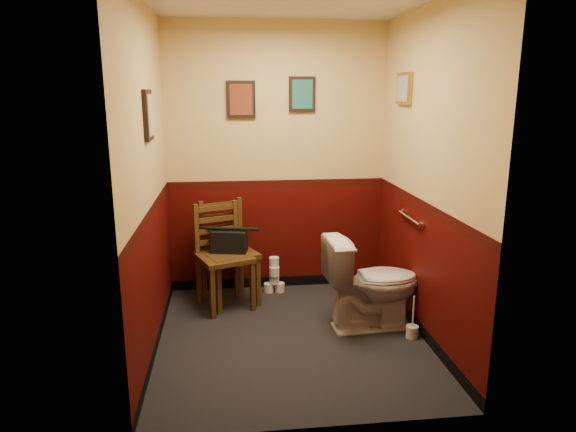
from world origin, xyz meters
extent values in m
cube|color=black|center=(0.00, 0.00, 0.00)|extent=(2.20, 2.40, 0.00)
cube|color=#3D0704|center=(0.00, 1.20, 1.35)|extent=(2.20, 0.00, 2.70)
cube|color=#3D0704|center=(0.00, -1.20, 1.35)|extent=(2.20, 0.00, 2.70)
cube|color=#3D0704|center=(-1.10, 0.00, 1.35)|extent=(0.00, 2.40, 2.70)
cube|color=#3D0704|center=(1.10, 0.00, 1.35)|extent=(0.00, 2.40, 2.70)
cylinder|color=silver|center=(1.07, 0.25, 0.95)|extent=(0.03, 0.50, 0.03)
cylinder|color=silver|center=(1.09, 0.00, 0.95)|extent=(0.02, 0.06, 0.06)
cylinder|color=silver|center=(1.09, 0.50, 0.95)|extent=(0.02, 0.06, 0.06)
cube|color=black|center=(-0.35, 1.18, 1.95)|extent=(0.28, 0.03, 0.36)
cube|color=maroon|center=(-0.35, 1.17, 1.95)|extent=(0.22, 0.01, 0.30)
cube|color=black|center=(0.25, 1.18, 2.00)|extent=(0.26, 0.03, 0.34)
cube|color=#20695E|center=(0.25, 1.17, 2.00)|extent=(0.20, 0.01, 0.28)
cube|color=black|center=(-1.08, 0.10, 1.85)|extent=(0.03, 0.30, 0.38)
cube|color=#A48E81|center=(-1.07, 0.10, 1.85)|extent=(0.01, 0.24, 0.31)
cube|color=olive|center=(1.08, 0.60, 2.05)|extent=(0.03, 0.34, 0.28)
cube|color=#A48E81|center=(1.07, 0.60, 2.05)|extent=(0.01, 0.28, 0.22)
imported|color=white|center=(0.72, 0.14, 0.41)|extent=(0.86, 0.52, 0.81)
cylinder|color=silver|center=(1.01, -0.11, 0.05)|extent=(0.10, 0.10, 0.10)
cylinder|color=silver|center=(1.01, -0.11, 0.23)|extent=(0.01, 0.01, 0.30)
cube|color=#422C13|center=(-0.55, 0.73, 0.50)|extent=(0.60, 0.60, 0.04)
cube|color=#422C13|center=(-0.66, 0.47, 0.25)|extent=(0.06, 0.06, 0.50)
cube|color=#422C13|center=(-0.81, 0.84, 0.25)|extent=(0.06, 0.06, 0.50)
cube|color=#422C13|center=(-0.29, 0.61, 0.25)|extent=(0.06, 0.06, 0.50)
cube|color=#422C13|center=(-0.44, 0.98, 0.25)|extent=(0.06, 0.06, 0.50)
cube|color=#422C13|center=(-0.81, 0.84, 0.74)|extent=(0.06, 0.05, 0.50)
cube|color=#422C13|center=(-0.44, 0.99, 0.74)|extent=(0.06, 0.05, 0.50)
cube|color=#422C13|center=(-0.62, 0.92, 0.61)|extent=(0.36, 0.16, 0.05)
cube|color=#422C13|center=(-0.62, 0.92, 0.72)|extent=(0.36, 0.16, 0.05)
cube|color=#422C13|center=(-0.62, 0.92, 0.83)|extent=(0.36, 0.16, 0.05)
cube|color=#422C13|center=(-0.62, 0.92, 0.94)|extent=(0.36, 0.16, 0.05)
cube|color=#422C13|center=(-0.50, 0.82, 0.50)|extent=(0.61, 0.61, 0.04)
cube|color=#422C13|center=(-0.61, 0.56, 0.25)|extent=(0.06, 0.06, 0.50)
cube|color=#422C13|center=(-0.76, 0.93, 0.25)|extent=(0.06, 0.06, 0.50)
cube|color=#422C13|center=(-0.24, 0.71, 0.25)|extent=(0.06, 0.06, 0.50)
cube|color=#422C13|center=(-0.39, 1.08, 0.25)|extent=(0.06, 0.06, 0.50)
cube|color=#422C13|center=(-0.76, 0.94, 0.75)|extent=(0.06, 0.05, 0.50)
cube|color=#422C13|center=(-0.39, 1.09, 0.75)|extent=(0.06, 0.05, 0.50)
cube|color=#422C13|center=(-0.58, 1.01, 0.61)|extent=(0.36, 0.17, 0.05)
cube|color=#422C13|center=(-0.58, 1.01, 0.72)|extent=(0.36, 0.17, 0.05)
cube|color=#422C13|center=(-0.58, 1.01, 0.83)|extent=(0.36, 0.17, 0.05)
cube|color=#422C13|center=(-0.58, 1.01, 0.95)|extent=(0.36, 0.17, 0.05)
cube|color=black|center=(-0.50, 0.82, 0.63)|extent=(0.36, 0.24, 0.21)
cylinder|color=black|center=(-0.50, 0.82, 0.75)|extent=(0.29, 0.09, 0.03)
cylinder|color=silver|center=(-0.11, 1.05, 0.05)|extent=(0.10, 0.10, 0.09)
cylinder|color=silver|center=(0.01, 1.05, 0.05)|extent=(0.10, 0.10, 0.09)
cylinder|color=silver|center=(-0.05, 1.04, 0.14)|extent=(0.10, 0.10, 0.09)
cylinder|color=silver|center=(-0.05, 1.02, 0.23)|extent=(0.10, 0.10, 0.09)
cylinder|color=silver|center=(-0.05, 1.05, 0.33)|extent=(0.10, 0.10, 0.09)
camera|label=1|loc=(-0.49, -3.94, 2.02)|focal=32.00mm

